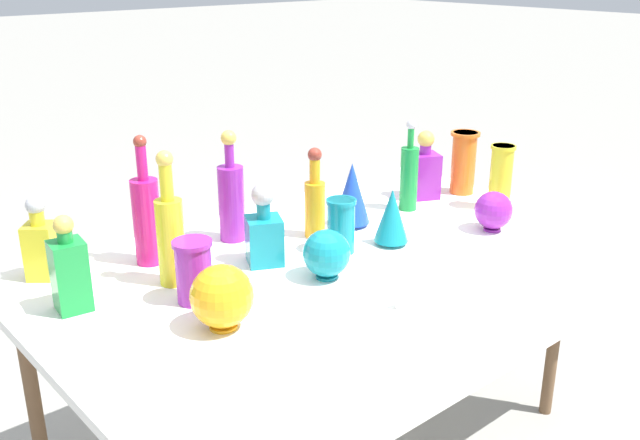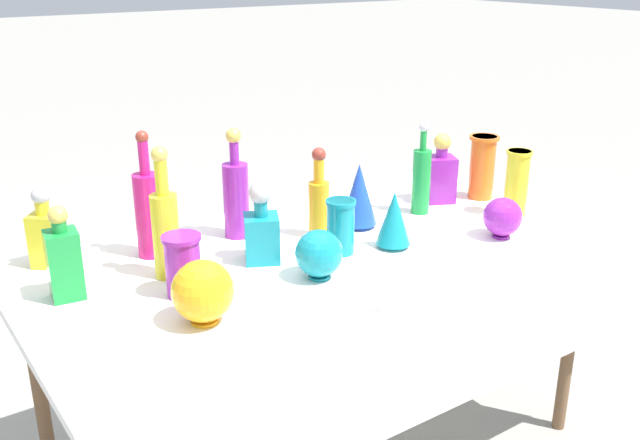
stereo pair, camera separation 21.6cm
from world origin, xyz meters
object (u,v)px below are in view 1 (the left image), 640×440
Objects in this scene: square_decanter_3 at (264,232)px; fluted_vase_1 at (352,193)px; tall_bottle_0 at (315,201)px; cardboard_box_behind_left at (224,278)px; tall_bottle_2 at (409,175)px; slender_vase_3 at (194,269)px; square_decanter_1 at (424,170)px; tall_bottle_3 at (170,233)px; square_decanter_2 at (69,271)px; round_bowl_1 at (493,210)px; fluted_vase_0 at (392,216)px; slender_vase_2 at (501,175)px; square_decanter_0 at (41,244)px; slender_vase_0 at (341,224)px; round_bowl_0 at (327,253)px; tall_bottle_4 at (231,198)px; slender_vase_1 at (464,161)px; tall_bottle_1 at (147,217)px; round_bowl_2 at (222,296)px.

fluted_vase_1 is at bearing 8.65° from square_decanter_3.
tall_bottle_0 is 0.58× the size of cardboard_box_behind_left.
slender_vase_3 is at bearing -172.31° from tall_bottle_2.
tall_bottle_2 is 1.50× the size of fluted_vase_1.
tall_bottle_2 is 1.27× the size of square_decanter_1.
tall_bottle_3 is at bearing -128.60° from cardboard_box_behind_left.
round_bowl_1 is at bearing -15.76° from square_decanter_2.
fluted_vase_0 is (0.39, -0.14, -0.00)m from square_decanter_3.
slender_vase_3 is (-1.21, 0.08, -0.03)m from slender_vase_2.
round_bowl_1 is at bearing -80.26° from tall_bottle_2.
square_decanter_1 is (1.09, 0.05, -0.04)m from tall_bottle_3.
slender_vase_2 is (1.47, -0.24, 0.01)m from square_decanter_2.
square_decanter_2 is (-0.02, -0.24, 0.01)m from square_decanter_0.
square_decanter_2 is 1.52× the size of slender_vase_0.
slender_vase_3 is at bearing -168.32° from fluted_vase_1.
round_bowl_1 is at bearing -6.84° from round_bowl_0.
fluted_vase_0 is (0.35, -0.36, -0.04)m from tall_bottle_4.
tall_bottle_2 is 1.32× the size of square_decanter_3.
tall_bottle_3 is 1.48× the size of square_decanter_2.
tall_bottle_4 reaches higher than fluted_vase_1.
square_decanter_3 is 0.24m from slender_vase_0.
fluted_vase_0 is 1.36× the size of round_bowl_1.
tall_bottle_2 is 1.37× the size of slender_vase_1.
tall_bottle_1 reaches higher than slender_vase_2.
tall_bottle_4 is 1.48× the size of square_decanter_0.
tall_bottle_2 is at bearing 16.54° from slender_vase_0.
square_decanter_3 is (-0.25, -0.07, -0.02)m from tall_bottle_0.
tall_bottle_4 is 0.36m from slender_vase_0.
slender_vase_1 reaches higher than fluted_vase_0.
tall_bottle_3 is 1.09m from square_decanter_1.
tall_bottle_4 is 0.42m from round_bowl_0.
tall_bottle_4 is at bearing 27.87° from tall_bottle_3.
round_bowl_1 is (1.02, -0.20, -0.02)m from slender_vase_3.
tall_bottle_4 reaches higher than square_decanter_0.
tall_bottle_2 is (0.93, -0.18, -0.02)m from tall_bottle_1.
slender_vase_3 is at bearing -95.99° from tall_bottle_1.
slender_vase_3 is (0.26, -0.16, -0.02)m from square_decanter_2.
slender_vase_0 is 0.71× the size of slender_vase_1.
cardboard_box_behind_left is (0.12, 1.17, -0.67)m from fluted_vase_0.
round_bowl_2 is at bearing -162.63° from square_decanter_1.
tall_bottle_4 is 1.40× the size of square_decanter_1.
square_decanter_1 is (0.57, 0.04, -0.01)m from tall_bottle_0.
slender_vase_3 is (-0.32, -0.30, -0.05)m from tall_bottle_4.
tall_bottle_2 reaches higher than round_bowl_2.
square_decanter_2 is at bearing 147.83° from slender_vase_3.
slender_vase_2 is 1.22m from slender_vase_3.
round_bowl_1 reaches higher than cardboard_box_behind_left.
tall_bottle_4 is at bearing 171.70° from square_decanter_1.
square_decanter_0 is 0.95× the size of square_decanter_1.
square_decanter_2 is at bearing 178.78° from tall_bottle_0.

